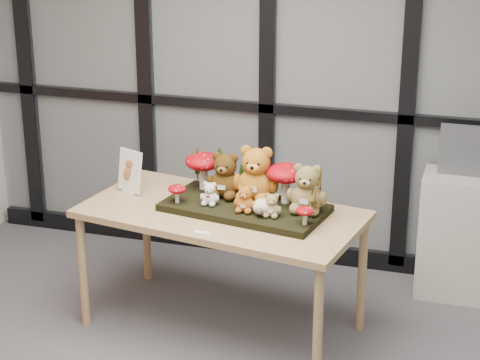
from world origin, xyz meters
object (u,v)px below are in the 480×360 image
(bear_brown_medium, at_px, (225,172))
(cabinet, at_px, (468,237))
(bear_pooh_yellow, at_px, (256,171))
(monitor, at_px, (476,152))
(bear_tan_back, at_px, (307,185))
(display_table, at_px, (222,222))
(sign_holder, at_px, (130,174))
(mushroom_back_left, at_px, (203,169))
(mushroom_front_right, at_px, (305,215))
(bear_small_yellow, at_px, (245,197))
(plush_cream_hedgehog, at_px, (262,206))
(diorama_tray, at_px, (245,208))
(bear_beige_small, at_px, (272,204))
(mushroom_back_right, at_px, (286,182))
(mushroom_front_left, at_px, (177,193))
(bear_white_bow, at_px, (210,192))

(bear_brown_medium, xyz_separation_m, cabinet, (1.34, 0.69, -0.52))
(bear_pooh_yellow, distance_m, monitor, 1.36)
(bear_pooh_yellow, xyz_separation_m, bear_tan_back, (0.31, -0.08, -0.03))
(display_table, bearing_deg, cabinet, 41.84)
(sign_holder, xyz_separation_m, cabinet, (1.92, 0.70, -0.45))
(cabinet, bearing_deg, mushroom_back_left, -157.82)
(bear_tan_back, bearing_deg, mushroom_front_right, -70.49)
(bear_pooh_yellow, bearing_deg, bear_small_yellow, -83.18)
(bear_small_yellow, relative_size, plush_cream_hedgehog, 1.62)
(bear_brown_medium, relative_size, plush_cream_hedgehog, 2.83)
(diorama_tray, distance_m, plush_cream_hedgehog, 0.19)
(bear_tan_back, xyz_separation_m, bear_small_yellow, (-0.32, -0.11, -0.07))
(bear_small_yellow, bearing_deg, bear_tan_back, 28.18)
(bear_beige_small, relative_size, cabinet, 0.18)
(mushroom_front_right, height_order, cabinet, mushroom_front_right)
(mushroom_front_right, bearing_deg, sign_holder, 166.50)
(display_table, bearing_deg, plush_cream_hedgehog, -7.08)
(sign_holder, bearing_deg, display_table, 12.36)
(bear_tan_back, distance_m, mushroom_back_right, 0.17)
(bear_small_yellow, relative_size, mushroom_back_left, 0.69)
(display_table, relative_size, mushroom_front_right, 15.14)
(bear_small_yellow, relative_size, monitor, 0.38)
(mushroom_front_right, height_order, sign_holder, sign_holder)
(bear_tan_back, bearing_deg, mushroom_front_left, -163.09)
(bear_pooh_yellow, height_order, bear_brown_medium, bear_pooh_yellow)
(diorama_tray, distance_m, bear_tan_back, 0.39)
(display_table, relative_size, diorama_tray, 1.86)
(diorama_tray, distance_m, mushroom_back_left, 0.38)
(mushroom_back_right, distance_m, cabinet, 1.31)
(bear_brown_medium, bearing_deg, bear_beige_small, -23.03)
(sign_holder, distance_m, monitor, 2.06)
(bear_beige_small, bearing_deg, cabinet, 51.74)
(bear_beige_small, xyz_separation_m, mushroom_front_left, (-0.56, 0.04, -0.02))
(mushroom_back_left, distance_m, mushroom_front_left, 0.27)
(bear_brown_medium, distance_m, mushroom_front_right, 0.60)
(bear_pooh_yellow, relative_size, bear_tan_back, 1.18)
(bear_white_bow, distance_m, plush_cream_hedgehog, 0.32)
(diorama_tray, height_order, plush_cream_hedgehog, plush_cream_hedgehog)
(display_table, height_order, bear_pooh_yellow, bear_pooh_yellow)
(mushroom_front_right, bearing_deg, cabinet, 49.77)
(mushroom_back_right, bearing_deg, bear_beige_small, -95.50)
(bear_tan_back, relative_size, mushroom_front_right, 2.70)
(cabinet, bearing_deg, sign_holder, -159.97)
(mushroom_back_right, bearing_deg, mushroom_front_right, -58.07)
(bear_brown_medium, height_order, plush_cream_hedgehog, bear_brown_medium)
(mushroom_back_left, xyz_separation_m, monitor, (1.50, 0.63, 0.05))
(mushroom_front_left, height_order, cabinet, mushroom_front_left)
(display_table, distance_m, sign_holder, 0.64)
(plush_cream_hedgehog, xyz_separation_m, monitor, (1.07, 0.92, 0.12))
(bear_pooh_yellow, bearing_deg, mushroom_back_left, 176.00)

